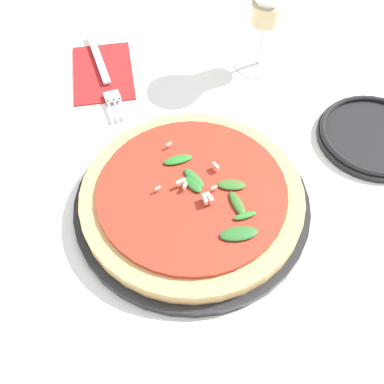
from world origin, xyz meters
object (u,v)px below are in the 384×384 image
fork (103,72)px  pizza_arugula_main (192,198)px  side_plate_white (375,136)px  wine_glass (268,1)px

fork → pizza_arugula_main: bearing=9.7°
fork → side_plate_white: size_ratio=1.39×
fork → side_plate_white: (0.29, 0.31, 0.00)m
side_plate_white → pizza_arugula_main: bearing=-90.0°
wine_glass → side_plate_white: wine_glass is taller
pizza_arugula_main → side_plate_white: (-0.00, 0.29, -0.01)m
wine_glass → side_plate_white: bearing=16.9°
pizza_arugula_main → fork: bearing=-174.9°
wine_glass → side_plate_white: 0.25m
wine_glass → fork: size_ratio=0.73×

